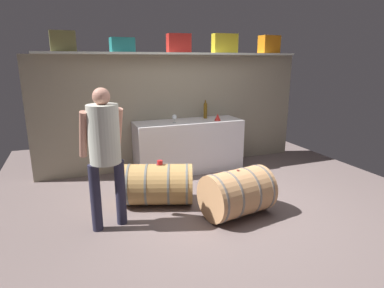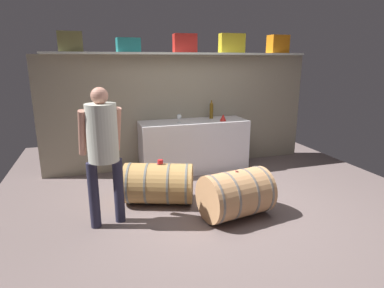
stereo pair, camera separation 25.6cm
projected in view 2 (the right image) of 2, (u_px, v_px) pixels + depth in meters
The scene contains 16 objects.
ground_plane at pixel (211, 198), 4.56m from camera, with size 6.02×7.34×0.02m, color #6D5D5B.
back_wall_panel at pixel (182, 112), 5.73m from camera, with size 4.82×0.10×1.98m, color gray.
high_shelf_board at pixel (184, 54), 5.34m from camera, with size 4.43×0.40×0.03m, color silver.
toolcase_olive at pixel (70, 42), 4.79m from camera, with size 0.35×0.23×0.29m, color olive.
toolcase_teal at pixel (128, 45), 5.04m from camera, with size 0.36×0.23×0.22m, color #1F7B7A.
toolcase_red at pixel (185, 43), 5.30m from camera, with size 0.38×0.23×0.30m, color red.
toolcase_yellow at pixel (232, 43), 5.54m from camera, with size 0.43×0.19×0.32m, color yellow.
toolcase_orange at pixel (278, 44), 5.81m from camera, with size 0.34×0.24×0.32m, color orange.
work_cabinet at pixel (194, 146), 5.57m from camera, with size 1.85×0.61×0.88m, color white.
wine_bottle_amber at pixel (211, 110), 5.65m from camera, with size 0.06×0.06×0.32m.
wine_glass at pixel (179, 117), 5.28m from camera, with size 0.08×0.08×0.14m.
red_funnel at pixel (223, 118), 5.44m from camera, with size 0.11×0.11×0.12m, color red.
wine_barrel_near at pixel (159, 183), 4.31m from camera, with size 1.04×0.82×0.56m.
wine_barrel_far at pixel (236, 194), 3.93m from camera, with size 0.91×0.71×0.60m.
tasting_cup at pixel (160, 162), 4.24m from camera, with size 0.07×0.07×0.05m, color red.
winemaker_pouring at pixel (103, 143), 3.57m from camera, with size 0.51×0.43×1.61m.
Camera 2 is at (-1.52, -3.42, 1.89)m, focal length 29.89 mm.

